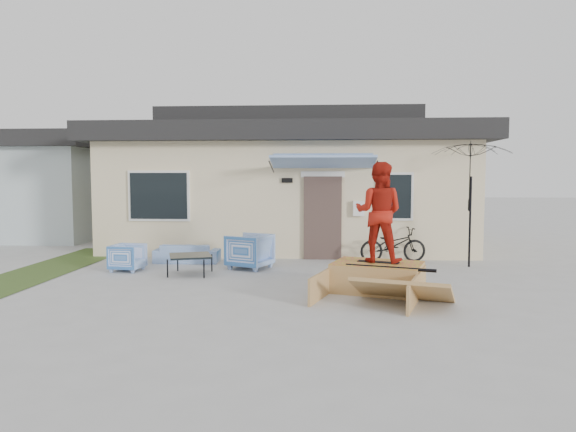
# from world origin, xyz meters

# --- Properties ---
(ground) EXTENTS (90.00, 90.00, 0.00)m
(ground) POSITION_xyz_m (0.00, 0.00, 0.00)
(ground) COLOR #A4A4A3
(ground) RESTS_ON ground
(grass_strip) EXTENTS (1.40, 8.00, 0.01)m
(grass_strip) POSITION_xyz_m (-5.20, 2.00, 0.00)
(grass_strip) COLOR #324A1E
(grass_strip) RESTS_ON ground
(house) EXTENTS (10.80, 8.49, 4.10)m
(house) POSITION_xyz_m (0.00, 7.99, 1.94)
(house) COLOR beige
(house) RESTS_ON ground
(neighbor_house) EXTENTS (8.60, 7.60, 3.50)m
(neighbor_house) POSITION_xyz_m (-10.50, 10.00, 1.78)
(neighbor_house) COLOR #ABBBC0
(neighbor_house) RESTS_ON ground
(loveseat) EXTENTS (1.57, 0.49, 0.61)m
(loveseat) POSITION_xyz_m (-2.30, 3.77, 0.31)
(loveseat) COLOR #2662B2
(loveseat) RESTS_ON ground
(armchair_left) EXTENTS (0.67, 0.71, 0.67)m
(armchair_left) POSITION_xyz_m (-3.32, 2.54, 0.33)
(armchair_left) COLOR #2662B2
(armchair_left) RESTS_ON ground
(armchair_right) EXTENTS (1.08, 1.11, 0.88)m
(armchair_right) POSITION_xyz_m (-0.66, 3.02, 0.44)
(armchair_right) COLOR #2662B2
(armchair_right) RESTS_ON ground
(coffee_table) EXTENTS (1.08, 1.08, 0.42)m
(coffee_table) POSITION_xyz_m (-1.83, 2.21, 0.21)
(coffee_table) COLOR black
(coffee_table) RESTS_ON ground
(bicycle) EXTENTS (1.72, 0.86, 1.05)m
(bicycle) POSITION_xyz_m (2.72, 4.12, 0.52)
(bicycle) COLOR black
(bicycle) RESTS_ON ground
(patio_umbrella) EXTENTS (2.25, 2.17, 2.20)m
(patio_umbrella) POSITION_xyz_m (4.40, 3.59, 1.75)
(patio_umbrella) COLOR black
(patio_umbrella) RESTS_ON ground
(skate_ramp) EXTENTS (2.12, 2.46, 0.52)m
(skate_ramp) POSITION_xyz_m (2.00, 0.81, 0.26)
(skate_ramp) COLOR #A67B46
(skate_ramp) RESTS_ON ground
(skateboard) EXTENTS (0.78, 0.44, 0.05)m
(skateboard) POSITION_xyz_m (2.02, 0.86, 0.54)
(skateboard) COLOR black
(skateboard) RESTS_ON skate_ramp
(skater) EXTENTS (1.05, 0.92, 1.82)m
(skater) POSITION_xyz_m (2.02, 0.86, 1.48)
(skater) COLOR #A5190E
(skater) RESTS_ON skateboard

